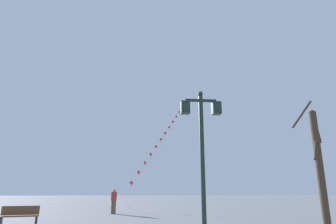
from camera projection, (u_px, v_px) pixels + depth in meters
ground_plane at (146, 215)px, 19.47m from camera, size 160.00×160.00×0.00m
twin_lantern_lamp_post at (202, 135)px, 9.09m from camera, size 1.30×0.28×4.70m
kite_train at (160, 141)px, 30.59m from camera, size 7.40×15.03×12.57m
kite_flyer at (114, 200)px, 20.39m from camera, size 0.39×0.62×1.71m
bare_tree at (319, 166)px, 11.12m from camera, size 1.46×1.31×5.11m
park_bench at (20, 216)px, 13.12m from camera, size 1.66×0.82×0.89m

